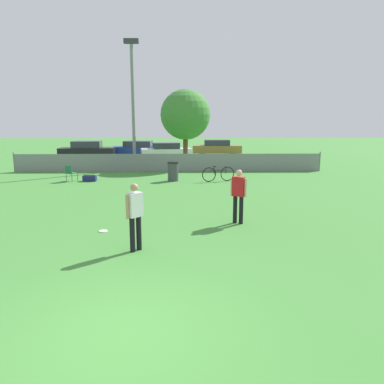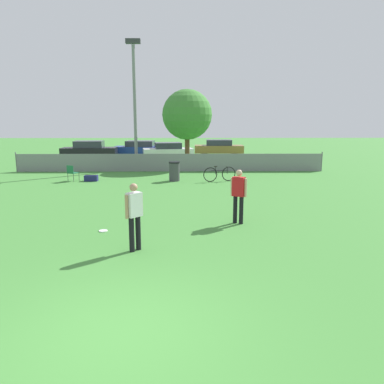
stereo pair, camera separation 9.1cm
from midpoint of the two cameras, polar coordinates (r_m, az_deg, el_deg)
ground_plane at (r=6.20m, az=-10.97°, el=-20.47°), size 120.00×120.00×0.00m
fence_backline at (r=23.38m, az=-3.74°, el=4.49°), size 19.08×0.07×1.21m
light_pole at (r=24.42m, az=-9.13°, el=14.55°), size 0.90×0.36×8.02m
tree_near_pole at (r=25.12m, az=-1.12°, el=11.67°), size 3.29×3.29×5.15m
player_thrower_red at (r=11.65m, az=6.87°, el=-0.14°), size 0.47×0.37×1.70m
player_receiver_white at (r=9.26m, az=-8.96°, el=-3.13°), size 0.41×0.42×1.70m
frisbee_disc at (r=11.27m, az=-13.61°, el=-5.80°), size 0.25×0.25×0.03m
folding_chair_sideline at (r=20.63m, az=-18.16°, el=2.91°), size 0.60×0.61×0.84m
bicycle_sideline at (r=19.65m, az=3.89°, el=2.76°), size 1.73×0.57×0.81m
trash_bin at (r=19.75m, az=-3.04°, el=3.17°), size 0.58×0.58×1.02m
gear_bag_sideline at (r=20.43m, az=-15.45°, el=2.03°), size 0.68×0.37×0.33m
parked_car_dark at (r=31.95m, az=-15.77°, el=6.15°), size 4.46×1.96×1.47m
parked_car_blue at (r=33.39m, az=-8.27°, el=6.56°), size 4.69×2.15×1.34m
parked_car_white at (r=30.84m, az=-4.06°, el=6.28°), size 4.26×2.42×1.33m
parked_car_tan at (r=34.35m, az=3.71°, el=6.79°), size 4.44×1.93×1.37m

